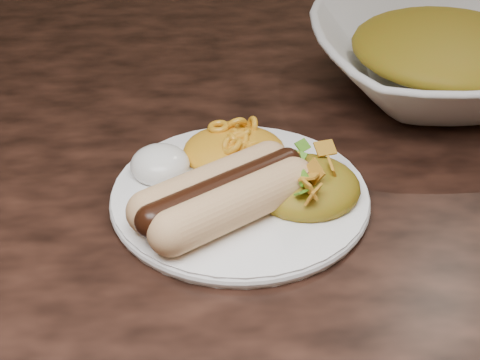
{
  "coord_description": "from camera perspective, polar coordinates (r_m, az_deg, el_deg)",
  "views": [
    {
      "loc": [
        0.07,
        -0.51,
        1.08
      ],
      "look_at": [
        0.09,
        -0.06,
        0.77
      ],
      "focal_mm": 50.0,
      "sensor_mm": 36.0,
      "label": 1
    }
  ],
  "objects": [
    {
      "name": "plate",
      "position": [
        0.56,
        0.0,
        -1.32
      ],
      "size": [
        0.28,
        0.28,
        0.01
      ],
      "primitive_type": "cylinder",
      "rotation": [
        0.0,
        0.0,
        0.4
      ],
      "color": "white",
      "rests_on": "table"
    },
    {
      "name": "mac_and_cheese",
      "position": [
        0.59,
        -0.51,
        3.62
      ],
      "size": [
        0.12,
        0.11,
        0.03
      ],
      "primitive_type": "ellipsoid",
      "rotation": [
        0.0,
        0.0,
        -0.37
      ],
      "color": "yellow",
      "rests_on": "plate"
    },
    {
      "name": "taco_salad",
      "position": [
        0.54,
        5.66,
        0.22
      ],
      "size": [
        0.09,
        0.09,
        0.04
      ],
      "rotation": [
        0.0,
        0.0,
        0.29
      ],
      "color": "#B9370D",
      "rests_on": "plate"
    },
    {
      "name": "hotdog",
      "position": [
        0.52,
        -1.41,
        -1.17
      ],
      "size": [
        0.12,
        0.13,
        0.03
      ],
      "rotation": [
        0.0,
        0.0,
        0.6
      ],
      "color": "#E0D187",
      "rests_on": "plate"
    },
    {
      "name": "table",
      "position": [
        0.67,
        -8.04,
        -5.17
      ],
      "size": [
        1.6,
        0.9,
        0.75
      ],
      "color": "#3B2016",
      "rests_on": "floor"
    },
    {
      "name": "sour_cream",
      "position": [
        0.57,
        -6.89,
        1.94
      ],
      "size": [
        0.07,
        0.07,
        0.03
      ],
      "primitive_type": "ellipsoid",
      "rotation": [
        0.0,
        0.0,
        0.38
      ],
      "color": "white",
      "rests_on": "plate"
    },
    {
      "name": "serving_bowl",
      "position": [
        0.75,
        17.08,
        9.68
      ],
      "size": [
        0.31,
        0.31,
        0.07
      ],
      "primitive_type": "imported",
      "rotation": [
        0.0,
        0.0,
        0.11
      ],
      "color": "silver",
      "rests_on": "table"
    },
    {
      "name": "bowl_filling",
      "position": [
        0.74,
        17.29,
        10.78
      ],
      "size": [
        0.25,
        0.25,
        0.05
      ],
      "primitive_type": "ellipsoid",
      "rotation": [
        0.0,
        0.0,
        -0.28
      ],
      "color": "#B9370D",
      "rests_on": "serving_bowl"
    }
  ]
}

